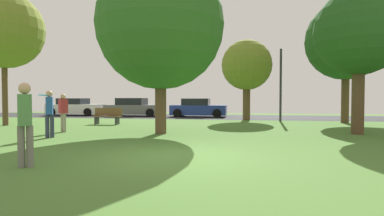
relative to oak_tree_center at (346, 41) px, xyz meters
name	(u,v)px	position (x,y,z in m)	size (l,w,h in m)	color
ground_plane	(177,156)	(-7.40, -11.43, -4.75)	(44.00, 44.00, 0.00)	#47702D
road_strip	(222,117)	(-7.40, 4.57, -4.75)	(44.00, 6.40, 0.01)	#28282B
oak_tree_center	(346,41)	(0.00, 0.00, 0.00)	(4.54, 4.54, 7.04)	brown
birch_tree_lone	(4,30)	(-18.18, -4.73, 0.26)	(4.02, 4.02, 7.03)	brown
oak_tree_left	(247,65)	(-5.61, 1.41, -1.17)	(3.29, 3.29, 5.26)	brown
oak_tree_right	(359,32)	(-1.31, -5.78, -0.72)	(3.44, 3.44, 5.79)	brown
maple_tree_near	(160,26)	(-9.10, -6.90, -0.42)	(5.11, 5.11, 6.90)	brown
person_thrower	(49,112)	(-12.74, -8.81, -3.80)	(0.35, 0.39, 1.72)	#2D334C
person_catcher	(25,120)	(-10.24, -13.18, -3.78)	(0.35, 0.39, 1.75)	slate
person_walking	(63,111)	(-13.33, -7.06, -3.86)	(0.34, 0.38, 1.61)	gray
frisbee_disc	(43,95)	(-11.81, -10.43, -3.22)	(0.28, 0.28, 0.05)	#2DB2E0
parked_car_white	(75,107)	(-19.90, 4.86, -4.09)	(4.58, 2.09, 1.43)	white
parked_car_grey	(134,108)	(-14.59, 4.65, -4.09)	(4.58, 2.10, 1.45)	slate
parked_car_blue	(198,108)	(-9.27, 4.42, -4.10)	(4.26, 2.08, 1.42)	#233893
park_bench	(107,116)	(-13.20, -3.12, -4.29)	(1.60, 0.45, 0.90)	brown
street_lamp_post	(281,85)	(-3.52, 0.77, -2.50)	(0.14, 0.14, 4.50)	#2D2D33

